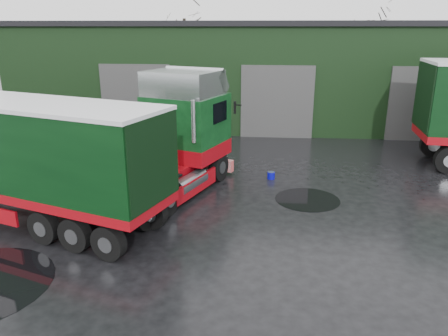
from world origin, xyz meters
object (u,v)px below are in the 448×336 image
(tree_back_b, at_px, (366,53))
(wash_bucket, at_px, (271,175))
(hero_tractor, at_px, (157,138))
(tree_back_a, at_px, (185,41))
(warehouse, at_px, (276,70))

(tree_back_b, bearing_deg, wash_bucket, -109.77)
(hero_tractor, xyz_separation_m, wash_bucket, (4.12, 2.33, -2.09))
(tree_back_a, bearing_deg, warehouse, -51.34)
(tree_back_a, height_order, tree_back_b, tree_back_a)
(hero_tractor, bearing_deg, tree_back_a, 118.69)
(hero_tractor, bearing_deg, wash_bucket, 50.23)
(tree_back_b, bearing_deg, hero_tractor, -116.02)
(warehouse, distance_m, tree_back_b, 12.82)
(hero_tractor, bearing_deg, warehouse, 94.75)
(warehouse, distance_m, tree_back_a, 12.90)
(warehouse, xyz_separation_m, hero_tractor, (-4.45, -15.50, -0.92))
(warehouse, relative_size, tree_back_a, 3.41)
(tree_back_b, bearing_deg, tree_back_a, 180.00)
(hero_tractor, distance_m, tree_back_a, 25.87)
(wash_bucket, relative_size, tree_back_b, 0.04)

